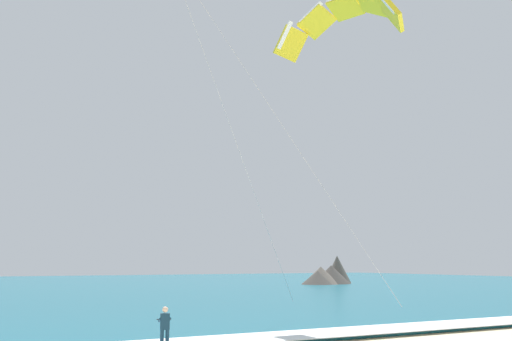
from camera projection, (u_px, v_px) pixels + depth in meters
sea at (30, 288)px, 76.16m from camera, size 200.00×120.00×0.20m
surf_foam at (256, 338)px, 25.13m from camera, size 200.00×2.98×0.04m
kitesurfer at (165, 327)px, 22.54m from camera, size 0.61×0.60×1.69m
kite_primary at (341, 18)px, 33.74m from camera, size 13.34×8.07×16.97m
headland_right at (328, 275)px, 86.70m from camera, size 10.06×7.31×4.25m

